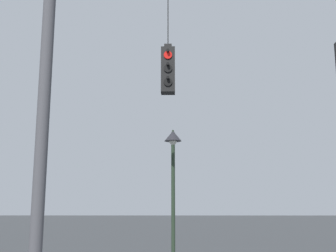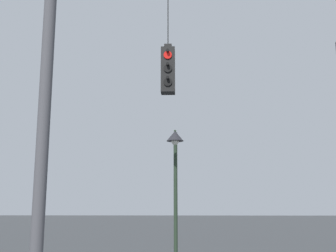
# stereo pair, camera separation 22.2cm
# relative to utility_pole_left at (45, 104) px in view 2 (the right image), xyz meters

# --- Properties ---
(utility_pole_left) EXTENTS (0.31, 0.31, 9.44)m
(utility_pole_left) POSITION_rel_utility_pole_left_xyz_m (0.00, 0.00, 0.00)
(utility_pole_left) COLOR #4C4C51
(utility_pole_left) RESTS_ON ground_plane
(traffic_light_near_left_pole) EXTENTS (0.34, 0.58, 3.57)m
(traffic_light_near_left_pole) POSITION_rel_utility_pole_left_xyz_m (3.02, -0.00, 0.86)
(traffic_light_near_left_pole) COLOR black
(street_lamp) EXTENTS (0.53, 0.90, 4.57)m
(street_lamp) POSITION_rel_utility_pole_left_xyz_m (3.14, 3.03, -1.16)
(street_lamp) COLOR #233323
(street_lamp) RESTS_ON ground_plane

